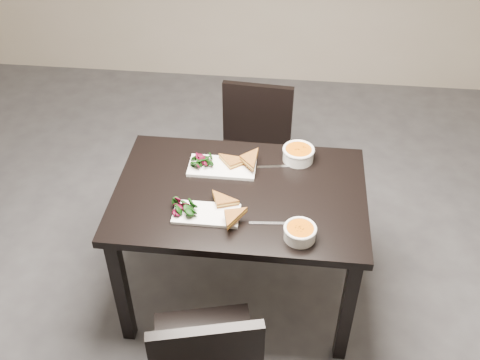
{
  "coord_description": "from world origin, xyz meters",
  "views": [
    {
      "loc": [
        0.57,
        -1.91,
        2.49
      ],
      "look_at": [
        0.36,
        0.09,
        0.82
      ],
      "focal_mm": 41.74,
      "sensor_mm": 36.0,
      "label": 1
    }
  ],
  "objects_px": {
    "chair_far": "(254,147)",
    "soup_bowl_far": "(298,153)",
    "soup_bowl_near": "(300,232)",
    "table": "(240,207)",
    "plate_near": "(206,214)",
    "plate_far": "(222,167)"
  },
  "relations": [
    {
      "from": "plate_near",
      "to": "plate_far",
      "type": "relative_size",
      "value": 0.9
    },
    {
      "from": "soup_bowl_far",
      "to": "plate_near",
      "type": "bearing_deg",
      "value": -131.24
    },
    {
      "from": "plate_far",
      "to": "chair_far",
      "type": "bearing_deg",
      "value": 78.34
    },
    {
      "from": "table",
      "to": "soup_bowl_far",
      "type": "height_order",
      "value": "soup_bowl_far"
    },
    {
      "from": "chair_far",
      "to": "soup_bowl_near",
      "type": "height_order",
      "value": "chair_far"
    },
    {
      "from": "plate_far",
      "to": "soup_bowl_far",
      "type": "xyz_separation_m",
      "value": [
        0.37,
        0.11,
        0.03
      ]
    },
    {
      "from": "table",
      "to": "chair_far",
      "type": "height_order",
      "value": "chair_far"
    },
    {
      "from": "table",
      "to": "soup_bowl_near",
      "type": "distance_m",
      "value": 0.42
    },
    {
      "from": "table",
      "to": "soup_bowl_far",
      "type": "xyz_separation_m",
      "value": [
        0.27,
        0.28,
        0.14
      ]
    },
    {
      "from": "table",
      "to": "plate_far",
      "type": "height_order",
      "value": "plate_far"
    },
    {
      "from": "chair_far",
      "to": "soup_bowl_far",
      "type": "bearing_deg",
      "value": -54.92
    },
    {
      "from": "chair_far",
      "to": "soup_bowl_far",
      "type": "height_order",
      "value": "chair_far"
    },
    {
      "from": "plate_far",
      "to": "plate_near",
      "type": "bearing_deg",
      "value": -94.3
    },
    {
      "from": "soup_bowl_near",
      "to": "chair_far",
      "type": "bearing_deg",
      "value": 105.86
    },
    {
      "from": "chair_far",
      "to": "plate_far",
      "type": "relative_size",
      "value": 2.54
    },
    {
      "from": "plate_near",
      "to": "plate_far",
      "type": "bearing_deg",
      "value": 85.7
    },
    {
      "from": "plate_far",
      "to": "soup_bowl_far",
      "type": "height_order",
      "value": "soup_bowl_far"
    },
    {
      "from": "soup_bowl_near",
      "to": "soup_bowl_far",
      "type": "relative_size",
      "value": 0.89
    },
    {
      "from": "table",
      "to": "plate_near",
      "type": "xyz_separation_m",
      "value": [
        -0.13,
        -0.18,
        0.11
      ]
    },
    {
      "from": "soup_bowl_near",
      "to": "soup_bowl_far",
      "type": "height_order",
      "value": "soup_bowl_far"
    },
    {
      "from": "chair_far",
      "to": "plate_far",
      "type": "bearing_deg",
      "value": -97.12
    },
    {
      "from": "chair_far",
      "to": "soup_bowl_near",
      "type": "xyz_separation_m",
      "value": [
        0.28,
        -1.0,
        0.3
      ]
    }
  ]
}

